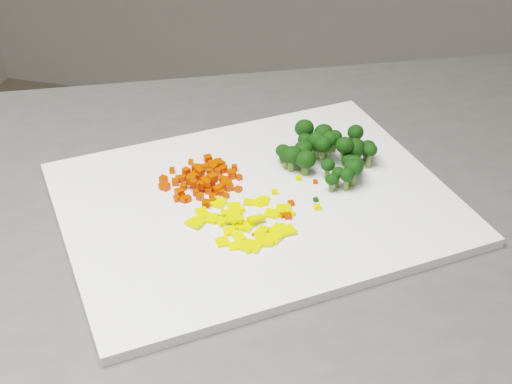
% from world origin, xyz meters
% --- Properties ---
extents(cutting_board, '(0.58, 0.56, 0.01)m').
position_xyz_m(cutting_board, '(-0.39, 0.16, 0.91)').
color(cutting_board, white).
rests_on(cutting_board, counter_block).
extents(carrot_pile, '(0.10, 0.10, 0.03)m').
position_xyz_m(carrot_pile, '(-0.46, 0.17, 0.93)').
color(carrot_pile, red).
rests_on(carrot_pile, cutting_board).
extents(pepper_pile, '(0.12, 0.12, 0.02)m').
position_xyz_m(pepper_pile, '(-0.39, 0.09, 0.92)').
color(pepper_pile, '#FFEC0D').
rests_on(pepper_pile, cutting_board).
extents(broccoli_pile, '(0.12, 0.12, 0.06)m').
position_xyz_m(broccoli_pile, '(-0.32, 0.25, 0.94)').
color(broccoli_pile, black).
rests_on(broccoli_pile, cutting_board).
extents(carrot_cube_0, '(0.01, 0.01, 0.01)m').
position_xyz_m(carrot_cube_0, '(-0.47, 0.13, 0.92)').
color(carrot_cube_0, red).
rests_on(carrot_cube_0, carrot_pile).
extents(carrot_cube_1, '(0.01, 0.01, 0.01)m').
position_xyz_m(carrot_cube_1, '(-0.45, 0.16, 0.92)').
color(carrot_cube_1, red).
rests_on(carrot_cube_1, carrot_pile).
extents(carrot_cube_2, '(0.01, 0.01, 0.01)m').
position_xyz_m(carrot_cube_2, '(-0.48, 0.17, 0.92)').
color(carrot_cube_2, red).
rests_on(carrot_cube_2, carrot_pile).
extents(carrot_cube_3, '(0.01, 0.01, 0.01)m').
position_xyz_m(carrot_cube_3, '(-0.46, 0.15, 0.92)').
color(carrot_cube_3, red).
rests_on(carrot_cube_3, carrot_pile).
extents(carrot_cube_4, '(0.01, 0.01, 0.01)m').
position_xyz_m(carrot_cube_4, '(-0.45, 0.17, 0.92)').
color(carrot_cube_4, red).
rests_on(carrot_cube_4, carrot_pile).
extents(carrot_cube_5, '(0.01, 0.01, 0.01)m').
position_xyz_m(carrot_cube_5, '(-0.46, 0.17, 0.93)').
color(carrot_cube_5, red).
rests_on(carrot_cube_5, carrot_pile).
extents(carrot_cube_6, '(0.01, 0.01, 0.01)m').
position_xyz_m(carrot_cube_6, '(-0.43, 0.17, 0.92)').
color(carrot_cube_6, red).
rests_on(carrot_cube_6, carrot_pile).
extents(carrot_cube_7, '(0.01, 0.01, 0.01)m').
position_xyz_m(carrot_cube_7, '(-0.46, 0.18, 0.92)').
color(carrot_cube_7, red).
rests_on(carrot_cube_7, carrot_pile).
extents(carrot_cube_8, '(0.01, 0.01, 0.01)m').
position_xyz_m(carrot_cube_8, '(-0.51, 0.18, 0.92)').
color(carrot_cube_8, red).
rests_on(carrot_cube_8, carrot_pile).
extents(carrot_cube_9, '(0.01, 0.01, 0.01)m').
position_xyz_m(carrot_cube_9, '(-0.48, 0.18, 0.92)').
color(carrot_cube_9, red).
rests_on(carrot_cube_9, carrot_pile).
extents(carrot_cube_10, '(0.01, 0.01, 0.01)m').
position_xyz_m(carrot_cube_10, '(-0.48, 0.14, 0.92)').
color(carrot_cube_10, red).
rests_on(carrot_cube_10, carrot_pile).
extents(carrot_cube_11, '(0.01, 0.01, 0.01)m').
position_xyz_m(carrot_cube_11, '(-0.45, 0.15, 0.92)').
color(carrot_cube_11, red).
rests_on(carrot_cube_11, carrot_pile).
extents(carrot_cube_12, '(0.01, 0.01, 0.01)m').
position_xyz_m(carrot_cube_12, '(-0.47, 0.20, 0.92)').
color(carrot_cube_12, red).
rests_on(carrot_cube_12, carrot_pile).
extents(carrot_cube_13, '(0.01, 0.01, 0.01)m').
position_xyz_m(carrot_cube_13, '(-0.44, 0.14, 0.92)').
color(carrot_cube_13, red).
rests_on(carrot_cube_13, carrot_pile).
extents(carrot_cube_14, '(0.01, 0.01, 0.01)m').
position_xyz_m(carrot_cube_14, '(-0.47, 0.17, 0.92)').
color(carrot_cube_14, red).
rests_on(carrot_cube_14, carrot_pile).
extents(carrot_cube_15, '(0.01, 0.01, 0.01)m').
position_xyz_m(carrot_cube_15, '(-0.44, 0.16, 0.92)').
color(carrot_cube_15, red).
rests_on(carrot_cube_15, carrot_pile).
extents(carrot_cube_16, '(0.01, 0.01, 0.01)m').
position_xyz_m(carrot_cube_16, '(-0.44, 0.18, 0.92)').
color(carrot_cube_16, red).
rests_on(carrot_cube_16, carrot_pile).
extents(carrot_cube_17, '(0.01, 0.01, 0.01)m').
position_xyz_m(carrot_cube_17, '(-0.48, 0.14, 0.92)').
color(carrot_cube_17, red).
rests_on(carrot_cube_17, carrot_pile).
extents(carrot_cube_18, '(0.01, 0.01, 0.01)m').
position_xyz_m(carrot_cube_18, '(-0.49, 0.16, 0.92)').
color(carrot_cube_18, red).
rests_on(carrot_cube_18, carrot_pile).
extents(carrot_cube_19, '(0.01, 0.01, 0.01)m').
position_xyz_m(carrot_cube_19, '(-0.47, 0.17, 0.92)').
color(carrot_cube_19, red).
rests_on(carrot_cube_19, carrot_pile).
extents(carrot_cube_20, '(0.01, 0.01, 0.01)m').
position_xyz_m(carrot_cube_20, '(-0.45, 0.21, 0.92)').
color(carrot_cube_20, red).
rests_on(carrot_cube_20, carrot_pile).
extents(carrot_cube_21, '(0.01, 0.01, 0.01)m').
position_xyz_m(carrot_cube_21, '(-0.44, 0.13, 0.92)').
color(carrot_cube_21, red).
rests_on(carrot_cube_21, carrot_pile).
extents(carrot_cube_22, '(0.01, 0.01, 0.01)m').
position_xyz_m(carrot_cube_22, '(-0.50, 0.15, 0.92)').
color(carrot_cube_22, red).
rests_on(carrot_cube_22, carrot_pile).
extents(carrot_cube_23, '(0.01, 0.01, 0.01)m').
position_xyz_m(carrot_cube_23, '(-0.46, 0.20, 0.92)').
color(carrot_cube_23, red).
rests_on(carrot_cube_23, carrot_pile).
extents(carrot_cube_24, '(0.01, 0.01, 0.01)m').
position_xyz_m(carrot_cube_24, '(-0.47, 0.22, 0.92)').
color(carrot_cube_24, red).
rests_on(carrot_cube_24, carrot_pile).
extents(carrot_cube_25, '(0.01, 0.01, 0.01)m').
position_xyz_m(carrot_cube_25, '(-0.46, 0.15, 0.92)').
color(carrot_cube_25, red).
rests_on(carrot_cube_25, carrot_pile).
extents(carrot_cube_26, '(0.01, 0.01, 0.01)m').
position_xyz_m(carrot_cube_26, '(-0.46, 0.15, 0.92)').
color(carrot_cube_26, red).
rests_on(carrot_cube_26, carrot_pile).
extents(carrot_cube_27, '(0.01, 0.01, 0.01)m').
position_xyz_m(carrot_cube_27, '(-0.51, 0.15, 0.92)').
color(carrot_cube_27, red).
rests_on(carrot_cube_27, carrot_pile).
extents(carrot_cube_28, '(0.01, 0.01, 0.01)m').
position_xyz_m(carrot_cube_28, '(-0.45, 0.16, 0.92)').
color(carrot_cube_28, red).
rests_on(carrot_cube_28, carrot_pile).
extents(carrot_cube_29, '(0.01, 0.01, 0.01)m').
position_xyz_m(carrot_cube_29, '(-0.47, 0.15, 0.92)').
color(carrot_cube_29, red).
rests_on(carrot_cube_29, carrot_pile).
extents(carrot_cube_30, '(0.01, 0.01, 0.01)m').
position_xyz_m(carrot_cube_30, '(-0.42, 0.19, 0.92)').
color(carrot_cube_30, red).
rests_on(carrot_cube_30, carrot_pile).
extents(carrot_cube_31, '(0.01, 0.01, 0.01)m').
position_xyz_m(carrot_cube_31, '(-0.44, 0.16, 0.92)').
color(carrot_cube_31, red).
rests_on(carrot_cube_31, carrot_pile).
extents(carrot_cube_32, '(0.01, 0.01, 0.01)m').
position_xyz_m(carrot_cube_32, '(-0.47, 0.19, 0.92)').
color(carrot_cube_32, red).
rests_on(carrot_cube_32, carrot_pile).
extents(carrot_cube_33, '(0.01, 0.01, 0.01)m').
position_xyz_m(carrot_cube_33, '(-0.44, 0.15, 0.92)').
color(carrot_cube_33, red).
rests_on(carrot_cube_33, carrot_pile).
extents(carrot_cube_34, '(0.01, 0.01, 0.01)m').
position_xyz_m(carrot_cube_34, '(-0.48, 0.15, 0.92)').
color(carrot_cube_34, red).
rests_on(carrot_cube_34, carrot_pile).
extents(carrot_cube_35, '(0.01, 0.01, 0.01)m').
position_xyz_m(carrot_cube_35, '(-0.43, 0.21, 0.92)').
color(carrot_cube_35, red).
rests_on(carrot_cube_35, carrot_pile).
extents(carrot_cube_36, '(0.01, 0.01, 0.01)m').
position_xyz_m(carrot_cube_36, '(-0.46, 0.15, 0.92)').
color(carrot_cube_36, red).
rests_on(carrot_cube_36, carrot_pile).
extents(carrot_cube_37, '(0.01, 0.01, 0.01)m').
position_xyz_m(carrot_cube_37, '(-0.44, 0.21, 0.92)').
color(carrot_cube_37, red).
rests_on(carrot_cube_37, carrot_pile).
extents(carrot_cube_38, '(0.01, 0.01, 0.01)m').
position_xyz_m(carrot_cube_38, '(-0.45, 0.16, 0.92)').
color(carrot_cube_38, red).
rests_on(carrot_cube_38, carrot_pile).
extents(carrot_cube_39, '(0.01, 0.01, 0.01)m').
position_xyz_m(carrot_cube_39, '(-0.47, 0.17, 0.92)').
color(carrot_cube_39, red).
rests_on(carrot_cube_39, carrot_pile).
extents(carrot_cube_40, '(0.01, 0.01, 0.01)m').
position_xyz_m(carrot_cube_40, '(-0.46, 0.20, 0.92)').
color(carrot_cube_40, red).
rests_on(carrot_cube_40, carrot_pile).
extents(carrot_cube_41, '(0.01, 0.01, 0.01)m').
position_xyz_m(carrot_cube_41, '(-0.45, 0.14, 0.92)').
color(carrot_cube_41, red).
rests_on(carrot_cube_41, carrot_pile).
extents(carrot_cube_42, '(0.01, 0.01, 0.01)m').
position_xyz_m(carrot_cube_42, '(-0.47, 0.18, 0.92)').
color(carrot_cube_42, red).
rests_on(carrot_cube_42, carrot_pile).
extents(carrot_cube_43, '(0.01, 0.01, 0.01)m').
position_xyz_m(carrot_cube_43, '(-0.47, 0.16, 0.92)').
color(carrot_cube_43, red).
rests_on(carrot_cube_43, carrot_pile).
extents(carrot_cube_44, '(0.01, 0.01, 0.01)m').
position_xyz_m(carrot_cube_44, '(-0.49, 0.17, 0.92)').
color(carrot_cube_44, red).
rests_on(carrot_cube_44, carrot_pile).
extents(carrot_cube_45, '(0.01, 0.01, 0.01)m').
position_xyz_m(carrot_cube_45, '(-0.43, 0.15, 0.92)').
color(carrot_cube_45, red).
rests_on(carrot_cube_45, carrot_pile).
extents(carrot_cube_46, '(0.01, 0.01, 0.01)m').
position_xyz_m(carrot_cube_46, '(-0.45, 0.16, 0.93)').
color(carrot_cube_46, red).
rests_on(carrot_cube_46, carrot_pile).
extents(carrot_cube_47, '(0.01, 0.01, 0.01)m').
position_xyz_m(carrot_cube_47, '(-0.48, 0.16, 0.92)').
color(carrot_cube_47, red).
rests_on(carrot_cube_47, carrot_pile).
extents(carrot_cube_48, '(0.01, 0.01, 0.01)m').
position_xyz_m(carrot_cube_48, '(-0.50, 0.15, 0.92)').
color(carrot_cube_48, red).
rests_on(carrot_cube_48, carrot_pile).
extents(carrot_cube_49, '(0.01, 0.01, 0.01)m').
position_xyz_m(carrot_cube_49, '(-0.44, 0.18, 0.92)').
color(carrot_cube_49, red).
rests_on(carrot_cube_49, carrot_pile).
extents(carrot_cube_50, '(0.01, 0.01, 0.01)m').
position_xyz_m(carrot_cube_50, '(-0.45, 0.20, 0.92)').
color(carrot_cube_50, red).
rests_on(carrot_cube_50, carrot_pile).
extents(carrot_cube_51, '(0.01, 0.01, 0.01)m').
position_xyz_m(carrot_cube_51, '(-0.47, 0.17, 0.92)').
color(carrot_cube_51, red).
rests_on(carrot_cube_51, carrot_pile).
extents(carrot_cube_52, '(0.01, 0.01, 0.01)m').
position_xyz_m(carrot_cube_52, '(-0.46, 0.20, 0.92)').
color(carrot_cube_52, red).
rests_on(carrot_cube_52, carrot_pile).
extents(carrot_cube_53, '(0.01, 0.01, 0.01)m').
position_xyz_m(carrot_cube_53, '(-0.45, 0.21, 0.92)').
color(carrot_cube_53, red).
rests_on(carrot_cube_53, carrot_pile).
extents(carrot_cube_54, '(0.01, 0.01, 0.01)m').
position_xyz_m(carrot_cube_54, '(-0.44, 0.13, 0.92)').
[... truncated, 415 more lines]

